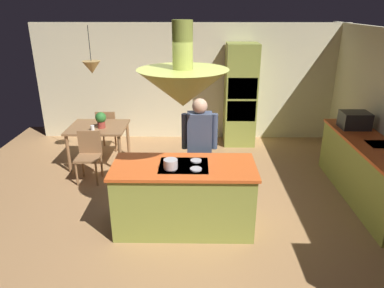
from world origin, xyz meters
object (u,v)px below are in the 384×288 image
kitchen_island (184,196)px  cooking_pot_on_cooktop (171,164)px  chair_by_back_wall (107,128)px  cup_on_table (92,128)px  microwave_on_counter (355,120)px  dining_table (98,131)px  chair_facing_island (89,153)px  potted_plant_on_table (101,119)px  person_at_island (199,145)px  oven_tower (240,95)px

kitchen_island → cooking_pot_on_cooktop: 0.58m
chair_by_back_wall → cup_on_table: bearing=87.9°
cup_on_table → microwave_on_counter: size_ratio=0.20×
chair_by_back_wall → cup_on_table: 0.95m
dining_table → cooking_pot_on_cooktop: bearing=-55.4°
chair_by_back_wall → microwave_on_counter: (4.54, -1.22, 0.57)m
kitchen_island → dining_table: kitchen_island is taller
chair_facing_island → chair_by_back_wall: (0.00, 1.35, 0.00)m
chair_facing_island → cooking_pot_on_cooktop: (1.54, -1.55, 0.51)m
chair_by_back_wall → potted_plant_on_table: 0.88m
person_at_island → cup_on_table: 2.28m
microwave_on_counter → cooking_pot_on_cooktop: microwave_on_counter is taller
chair_facing_island → microwave_on_counter: (4.54, 0.13, 0.57)m
chair_by_back_wall → potted_plant_on_table: potted_plant_on_table is taller
cup_on_table → cooking_pot_on_cooktop: (1.57, -2.00, 0.21)m
oven_tower → cup_on_table: 3.16m
potted_plant_on_table → kitchen_island: bearing=-51.4°
cup_on_table → chair_facing_island: bearing=-85.8°
chair_by_back_wall → cooking_pot_on_cooktop: (1.54, -2.91, 0.51)m
dining_table → person_at_island: bearing=-36.4°
chair_by_back_wall → cup_on_table: (-0.03, -0.90, 0.30)m
cooking_pot_on_cooktop → chair_facing_island: bearing=134.7°
kitchen_island → chair_by_back_wall: bearing=121.5°
dining_table → person_at_island: 2.39m
kitchen_island → cup_on_table: size_ratio=21.06×
dining_table → cooking_pot_on_cooktop: size_ratio=5.94×
person_at_island → cup_on_table: person_at_island is taller
dining_table → chair_facing_island: size_ratio=1.23×
chair_facing_island → cup_on_table: chair_facing_island is taller
kitchen_island → microwave_on_counter: 3.29m
oven_tower → chair_by_back_wall: 2.90m
kitchen_island → cup_on_table: (-1.73, 1.87, 0.33)m
chair_facing_island → chair_by_back_wall: same height
kitchen_island → oven_tower: oven_tower is taller
dining_table → cooking_pot_on_cooktop: cooking_pot_on_cooktop is taller
dining_table → chair_facing_island: 0.69m
oven_tower → kitchen_island: bearing=-108.7°
dining_table → microwave_on_counter: microwave_on_counter is taller
potted_plant_on_table → microwave_on_counter: (4.44, -0.46, 0.15)m
chair_facing_island → chair_by_back_wall: bearing=90.0°
potted_plant_on_table → microwave_on_counter: 4.47m
chair_facing_island → oven_tower: bearing=33.0°
cooking_pot_on_cooktop → dining_table: bearing=124.6°
microwave_on_counter → cooking_pot_on_cooktop: (-3.00, -1.68, -0.06)m
dining_table → person_at_island: (1.91, -1.41, 0.29)m
cup_on_table → cooking_pot_on_cooktop: size_ratio=0.50×
person_at_island → dining_table: bearing=143.6°
oven_tower → microwave_on_counter: bearing=-44.2°
potted_plant_on_table → cup_on_table: potted_plant_on_table is taller
cup_on_table → microwave_on_counter: bearing=-4.0°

